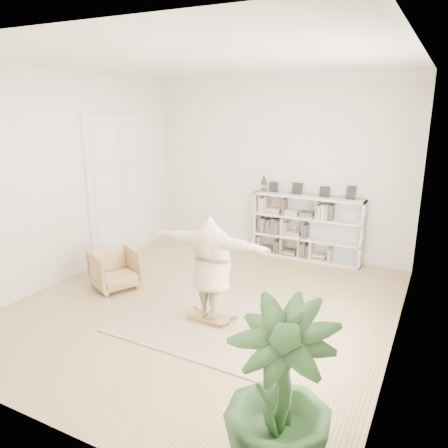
% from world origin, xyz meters
% --- Properties ---
extents(floor, '(6.00, 6.00, 0.00)m').
position_xyz_m(floor, '(0.00, 0.00, 0.00)').
color(floor, olive).
rests_on(floor, ground).
extents(room_shell, '(6.00, 6.00, 6.00)m').
position_xyz_m(room_shell, '(0.00, 2.94, 3.51)').
color(room_shell, silver).
rests_on(room_shell, floor).
extents(doors, '(0.09, 1.78, 2.92)m').
position_xyz_m(doors, '(-2.70, 1.30, 1.40)').
color(doors, white).
rests_on(doors, floor).
extents(bookshelf, '(2.20, 0.35, 1.64)m').
position_xyz_m(bookshelf, '(0.74, 2.82, 0.64)').
color(bookshelf, silver).
rests_on(bookshelf, floor).
extents(armchair, '(0.97, 0.96, 0.66)m').
position_xyz_m(armchair, '(-1.72, -0.09, 0.33)').
color(armchair, tan).
rests_on(armchair, floor).
extents(rug, '(2.55, 2.06, 0.02)m').
position_xyz_m(rug, '(0.35, -0.42, 0.01)').
color(rug, tan).
rests_on(rug, floor).
extents(rocker_board, '(0.52, 0.32, 0.11)m').
position_xyz_m(rocker_board, '(0.35, -0.42, 0.07)').
color(rocker_board, brown).
rests_on(rocker_board, rug).
extents(person, '(1.84, 0.54, 1.49)m').
position_xyz_m(person, '(0.35, -0.42, 0.87)').
color(person, beige).
rests_on(person, rocker_board).
extents(houseplant, '(1.00, 1.00, 1.59)m').
position_xyz_m(houseplant, '(2.14, -2.55, 0.80)').
color(houseplant, '#2F542A').
rests_on(houseplant, floor).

